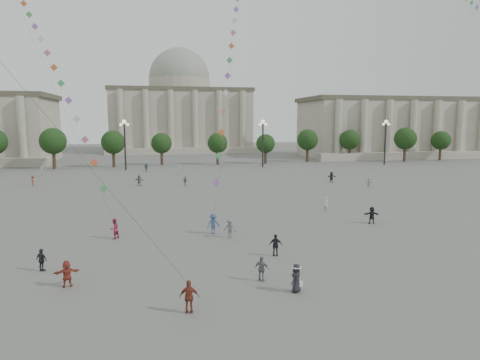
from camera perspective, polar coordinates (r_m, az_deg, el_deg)
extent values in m
plane|color=#595753|center=(26.88, 8.33, -14.87)|extent=(360.00, 360.00, 0.00)
cube|color=#A29688|center=(144.79, 24.31, 6.24)|extent=(80.00, 22.00, 16.00)
cube|color=brown|center=(144.91, 24.50, 9.64)|extent=(81.60, 22.44, 1.20)
cube|color=#A29688|center=(134.68, 27.32, 3.01)|extent=(84.00, 4.00, 2.00)
cube|color=#A29688|center=(153.58, -7.95, 7.66)|extent=(46.00, 30.00, 20.00)
cube|color=brown|center=(153.92, -8.03, 11.61)|extent=(46.92, 30.60, 1.20)
cube|color=#A29688|center=(136.93, -7.49, 3.88)|extent=(48.30, 4.00, 2.00)
cylinder|color=#A29688|center=(154.06, -8.04, 12.31)|extent=(21.00, 21.00, 5.00)
sphere|color=gray|center=(154.28, -8.06, 13.24)|extent=(21.00, 21.00, 21.00)
cylinder|color=#38281C|center=(107.13, -29.28, 2.26)|extent=(0.70, 0.70, 3.52)
cylinder|color=#38281C|center=(103.99, -22.99, 2.50)|extent=(0.70, 0.70, 3.52)
sphere|color=black|center=(103.75, -23.10, 4.52)|extent=(5.12, 5.12, 5.12)
cylinder|color=#38281C|center=(102.17, -16.39, 2.72)|extent=(0.70, 0.70, 3.52)
sphere|color=black|center=(101.93, -16.47, 4.78)|extent=(5.12, 5.12, 5.12)
cylinder|color=#38281C|center=(101.74, -9.64, 2.91)|extent=(0.70, 0.70, 3.52)
sphere|color=black|center=(101.50, -9.69, 4.98)|extent=(5.12, 5.12, 5.12)
cylinder|color=#38281C|center=(102.73, -2.93, 3.06)|extent=(0.70, 0.70, 3.52)
sphere|color=black|center=(102.49, -2.94, 5.11)|extent=(5.12, 5.12, 5.12)
cylinder|color=#38281C|center=(105.08, 3.57, 3.16)|extent=(0.70, 0.70, 3.52)
sphere|color=black|center=(104.84, 3.59, 5.17)|extent=(5.12, 5.12, 5.12)
cylinder|color=#38281C|center=(108.72, 9.72, 3.22)|extent=(0.70, 0.70, 3.52)
sphere|color=black|center=(108.49, 9.76, 5.16)|extent=(5.12, 5.12, 5.12)
cylinder|color=#38281C|center=(113.51, 15.40, 3.24)|extent=(0.70, 0.70, 3.52)
sphere|color=black|center=(113.29, 15.47, 5.10)|extent=(5.12, 5.12, 5.12)
cylinder|color=#38281C|center=(119.32, 20.58, 3.24)|extent=(0.70, 0.70, 3.52)
sphere|color=black|center=(119.11, 20.67, 5.00)|extent=(5.12, 5.12, 5.12)
cylinder|color=#38281C|center=(126.01, 25.25, 3.21)|extent=(0.70, 0.70, 3.52)
sphere|color=black|center=(125.81, 25.34, 4.88)|extent=(5.12, 5.12, 5.12)
cylinder|color=#262628|center=(93.74, -15.08, 4.32)|extent=(0.36, 0.36, 10.00)
sphere|color=#FFE5B2|center=(93.59, -15.20, 7.50)|extent=(0.90, 0.90, 0.90)
sphere|color=#FFE5B2|center=(93.64, -15.61, 7.12)|extent=(0.60, 0.60, 0.60)
sphere|color=#FFE5B2|center=(93.54, -14.75, 7.15)|extent=(0.60, 0.60, 0.60)
cylinder|color=#262628|center=(96.38, 3.06, 4.67)|extent=(0.36, 0.36, 10.00)
sphere|color=#FFE5B2|center=(96.24, 3.08, 7.76)|extent=(0.90, 0.90, 0.90)
sphere|color=#FFE5B2|center=(96.07, 2.67, 7.41)|extent=(0.60, 0.60, 0.60)
sphere|color=#FFE5B2|center=(96.41, 3.48, 7.40)|extent=(0.60, 0.60, 0.60)
cylinder|color=#262628|center=(107.67, 18.79, 4.60)|extent=(0.36, 0.36, 10.00)
sphere|color=#FFE5B2|center=(107.54, 18.91, 7.36)|extent=(0.90, 0.90, 0.90)
sphere|color=#FFE5B2|center=(107.19, 18.57, 7.06)|extent=(0.60, 0.60, 0.60)
sphere|color=#FFE5B2|center=(107.89, 19.23, 7.03)|extent=(0.60, 0.60, 0.60)
imported|color=#2B4861|center=(89.63, -12.41, 1.61)|extent=(1.07, 0.58, 1.74)
imported|color=black|center=(45.57, 17.16, -4.50)|extent=(1.68, 0.81, 1.74)
imported|color=white|center=(85.78, -7.96, 1.40)|extent=(1.48, 1.28, 1.61)
imported|color=slate|center=(38.32, -1.37, -6.46)|extent=(1.30, 1.09, 1.75)
imported|color=silver|center=(70.29, 16.82, -0.29)|extent=(1.43, 1.30, 1.59)
imported|color=black|center=(73.97, 12.10, 0.37)|extent=(1.79, 0.88, 1.85)
imported|color=#ADACA9|center=(88.13, -24.90, 1.01)|extent=(0.75, 0.83, 1.90)
imported|color=slate|center=(70.66, -13.28, -0.05)|extent=(1.69, 1.17, 1.75)
imported|color=beige|center=(50.29, 11.35, -3.20)|extent=(0.73, 0.67, 1.67)
imported|color=#5D5D62|center=(69.62, -7.33, -0.12)|extent=(0.97, 0.64, 1.53)
imported|color=brown|center=(76.32, -25.88, -0.08)|extent=(1.07, 1.27, 1.71)
imported|color=maroon|center=(24.12, -6.78, -15.21)|extent=(1.14, 0.60, 1.85)
imported|color=#222327|center=(33.14, -24.93, -9.64)|extent=(1.00, 0.85, 1.61)
imported|color=#9C372A|center=(29.53, -22.09, -11.49)|extent=(1.66, 0.87, 1.71)
imported|color=slate|center=(28.40, 2.92, -11.74)|extent=(1.04, 0.86, 1.66)
imported|color=black|center=(33.44, 4.78, -8.66)|extent=(1.08, 0.66, 1.72)
imported|color=#982941|center=(39.65, -16.41, -6.25)|extent=(1.09, 1.11, 1.81)
imported|color=navy|center=(39.67, -3.57, -5.85)|extent=(1.37, 0.98, 1.91)
imported|color=black|center=(26.88, 7.53, -12.84)|extent=(1.01, 1.00, 1.76)
cone|color=white|center=(26.63, 7.56, -11.35)|extent=(0.52, 0.52, 0.14)
cylinder|color=white|center=(26.65, 7.56, -11.47)|extent=(0.60, 0.60, 0.02)
cube|color=white|center=(26.94, 8.14, -13.55)|extent=(0.22, 0.10, 0.35)
cylinder|color=#3F3F3F|center=(25.21, -21.70, 4.45)|extent=(0.02, 0.02, 20.09)
cylinder|color=#3F3F3F|center=(59.45, -26.18, 17.18)|extent=(0.02, 0.02, 57.35)
cube|color=#47995B|center=(40.74, -17.73, -1.08)|extent=(0.76, 0.25, 0.76)
cube|color=#CE5C30|center=(42.24, -18.90, 2.24)|extent=(0.76, 0.25, 0.76)
cube|color=#C5687D|center=(43.90, -19.97, 5.09)|extent=(0.76, 0.25, 0.76)
cube|color=silver|center=(45.67, -20.97, 7.60)|extent=(0.76, 0.25, 0.76)
cube|color=#915BB6|center=(47.53, -21.90, 9.83)|extent=(0.76, 0.25, 0.76)
cube|color=#47995B|center=(49.46, -22.76, 11.82)|extent=(0.76, 0.25, 0.76)
cube|color=#CE5C30|center=(51.46, -23.57, 13.60)|extent=(0.76, 0.25, 0.76)
cube|color=#C5687D|center=(53.50, -24.32, 15.21)|extent=(0.76, 0.25, 0.76)
cube|color=silver|center=(55.59, -25.02, 16.66)|extent=(0.76, 0.25, 0.76)
cube|color=#915BB6|center=(57.71, -25.69, 17.97)|extent=(0.76, 0.25, 0.76)
cube|color=#47995B|center=(59.86, -26.31, 19.17)|extent=(0.76, 0.25, 0.76)
cube|color=#CE5C30|center=(62.04, -26.89, 20.26)|extent=(0.76, 0.25, 0.76)
cylinder|color=#3F3F3F|center=(65.68, 0.03, 22.78)|extent=(0.02, 0.02, 71.97)
cube|color=#915BB6|center=(40.73, -3.21, -0.36)|extent=(0.76, 0.25, 0.76)
cube|color=#47995B|center=(42.23, -2.86, 3.26)|extent=(0.76, 0.25, 0.76)
cube|color=#CE5C30|center=(43.88, -2.53, 6.37)|extent=(0.76, 0.25, 0.76)
cube|color=#C5687D|center=(45.65, -2.22, 9.12)|extent=(0.76, 0.25, 0.76)
cube|color=silver|center=(47.52, -1.93, 11.55)|extent=(0.76, 0.25, 0.76)
cube|color=#915BB6|center=(49.46, -1.66, 13.73)|extent=(0.76, 0.25, 0.76)
cube|color=#47995B|center=(51.46, -1.40, 15.69)|extent=(0.76, 0.25, 0.76)
cube|color=#CE5C30|center=(53.51, -1.16, 17.45)|extent=(0.76, 0.25, 0.76)
cube|color=#C5687D|center=(55.60, -0.93, 19.04)|extent=(0.76, 0.25, 0.76)
cube|color=silver|center=(57.72, -0.72, 20.49)|extent=(0.76, 0.25, 0.76)
cube|color=#915BB6|center=(59.88, -0.52, 21.81)|extent=(0.76, 0.25, 0.76)
cube|color=#915BB6|center=(73.44, 29.05, 19.49)|extent=(0.76, 0.25, 0.76)
cube|color=#47995B|center=(75.58, 28.49, 20.08)|extent=(0.76, 0.25, 0.76)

